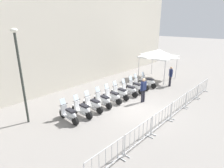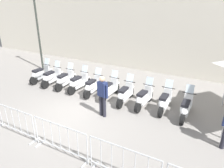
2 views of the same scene
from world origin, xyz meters
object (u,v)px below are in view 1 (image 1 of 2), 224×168
barrier_segment_3 (179,106)px  canopy_tent (159,53)px  barrier_segment_4 (192,96)px  officer_mid_plaza (171,75)px  motorcycle_1 (83,109)px  motorcycle_9 (148,82)px  motorcycle_3 (103,100)px  barrier_segment_5 (202,88)px  motorcycle_8 (141,84)px  motorcycle_0 (69,114)px  motorcycle_2 (93,104)px  barrier_segment_0 (106,160)px  motorcycle_7 (136,87)px  street_lamp (20,68)px  motorcycle_6 (129,90)px  motorcycle_4 (113,96)px  motorcycle_5 (120,93)px  officer_near_row_end (143,89)px  barrier_segment_2 (162,118)px

barrier_segment_3 → canopy_tent: bearing=37.1°
barrier_segment_4 → officer_mid_plaza: (2.44, 2.63, 0.46)m
motorcycle_1 → motorcycle_9: same height
barrier_segment_3 → motorcycle_3: bearing=118.0°
motorcycle_9 → barrier_segment_3: motorcycle_9 is taller
barrier_segment_5 → officer_mid_plaza: size_ratio=1.18×
motorcycle_8 → motorcycle_3: bearing=178.2°
motorcycle_0 → canopy_tent: (10.69, 0.08, 2.06)m
motorcycle_2 → canopy_tent: bearing=1.2°
barrier_segment_5 → barrier_segment_4: bearing=177.5°
motorcycle_1 → barrier_segment_0: (-2.36, -3.94, 0.07)m
officer_mid_plaza → motorcycle_1: bearing=169.0°
barrier_segment_3 → officer_mid_plaza: officer_mid_plaza is taller
motorcycle_1 → barrier_segment_3: bearing=-46.5°
motorcycle_7 → barrier_segment_3: (-1.33, -3.98, 0.07)m
barrier_segment_4 → street_lamp: 10.82m
motorcycle_1 → barrier_segment_5: (8.24, -4.39, 0.07)m
barrier_segment_3 → barrier_segment_4: bearing=-2.5°
canopy_tent → motorcycle_8: bearing=-174.5°
motorcycle_9 → barrier_segment_4: motorcycle_9 is taller
barrier_segment_5 → motorcycle_1: bearing=152.0°
barrier_segment_4 → barrier_segment_0: bearing=177.5°
motorcycle_1 → motorcycle_6: bearing=-2.9°
motorcycle_9 → street_lamp: bearing=167.1°
barrier_segment_4 → motorcycle_4: bearing=129.3°
canopy_tent → motorcycle_1: bearing=-178.9°
motorcycle_5 → motorcycle_7: (1.77, -0.16, 0.00)m
officer_near_row_end → motorcycle_1: bearing=158.0°
barrier_segment_5 → officer_near_row_end: (-4.16, 2.74, 0.46)m
motorcycle_0 → motorcycle_4: size_ratio=1.00×
motorcycle_2 → motorcycle_9: size_ratio=1.00×
motorcycle_5 → barrier_segment_0: bearing=-146.8°
barrier_segment_2 → barrier_segment_5: (6.36, -0.27, 0.00)m
motorcycle_1 → motorcycle_9: size_ratio=1.00×
canopy_tent → motorcycle_9: bearing=-168.9°
motorcycle_6 → officer_mid_plaza: 4.39m
street_lamp → barrier_segment_4: bearing=-35.8°
motorcycle_5 → barrier_segment_0: (-5.92, -3.87, 0.07)m
barrier_segment_0 → barrier_segment_2: 4.24m
motorcycle_3 → officer_near_row_end: 2.88m
barrier_segment_4 → street_lamp: bearing=144.2°
officer_mid_plaza → motorcycle_5: bearing=162.3°
motorcycle_2 → canopy_tent: (8.91, 0.18, 2.06)m
motorcycle_3 → barrier_segment_4: bearing=-44.6°
motorcycle_4 → motorcycle_5: bearing=0.8°
motorcycle_3 → motorcycle_4: size_ratio=1.00×
barrier_segment_2 → motorcycle_2: bearing=103.4°
barrier_segment_4 → officer_mid_plaza: bearing=47.2°
barrier_segment_4 → barrier_segment_2: bearing=177.5°
motorcycle_2 → barrier_segment_2: bearing=-76.6°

